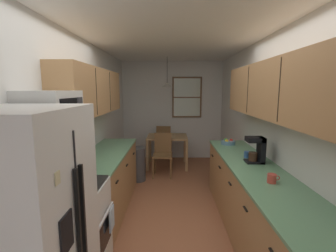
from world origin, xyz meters
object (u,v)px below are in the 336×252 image
object	(u,v)px
table_serving_bowl	(163,135)
coffee_maker	(257,149)
refrigerator	(27,241)
microwave_over_range	(51,111)
fruit_bowl	(228,142)
dining_chair_near	(163,152)
dining_chair_far	(164,141)
mug_by_coffeemaker	(247,154)
stove_range	(72,230)
trash_bin	(138,164)
dining_table	(167,141)
storage_canister	(85,164)
mug_spare	(272,178)

from	to	relation	value
table_serving_bowl	coffee_maker	bearing A→B (deg)	-63.64
refrigerator	microwave_over_range	bearing A→B (deg)	101.62
refrigerator	fruit_bowl	xyz separation A→B (m)	(1.91, 2.61, 0.08)
refrigerator	dining_chair_near	size ratio (longest dim) A/B	1.91
dining_chair_far	mug_by_coffeemaker	size ratio (longest dim) A/B	7.97
coffee_maker	table_serving_bowl	distance (m)	2.91
mug_by_coffeemaker	table_serving_bowl	bearing A→B (deg)	117.48
stove_range	trash_bin	world-z (taller)	stove_range
trash_bin	fruit_bowl	xyz separation A→B (m)	(1.65, -0.62, 0.60)
dining_table	dining_chair_far	world-z (taller)	dining_chair_far
refrigerator	dining_chair_near	distance (m)	3.65
storage_canister	mug_spare	size ratio (longest dim) A/B	1.54
coffee_maker	mug_by_coffeemaker	size ratio (longest dim) A/B	2.94
coffee_maker	table_serving_bowl	world-z (taller)	coffee_maker
microwave_over_range	dining_chair_near	world-z (taller)	microwave_over_range
mug_spare	fruit_bowl	xyz separation A→B (m)	(-0.04, 1.71, -0.01)
dining_chair_near	fruit_bowl	size ratio (longest dim) A/B	3.80
trash_bin	microwave_over_range	bearing A→B (deg)	-99.31
mug_by_coffeemaker	mug_spare	size ratio (longest dim) A/B	0.90
microwave_over_range	trash_bin	world-z (taller)	microwave_over_range
coffee_maker	microwave_over_range	bearing A→B (deg)	-159.18
trash_bin	table_serving_bowl	world-z (taller)	table_serving_bowl
trash_bin	mug_spare	world-z (taller)	mug_spare
fruit_bowl	storage_canister	bearing A→B (deg)	-144.13
microwave_over_range	dining_chair_far	size ratio (longest dim) A/B	0.64
dining_table	mug_spare	xyz separation A→B (m)	(1.11, -3.23, 0.33)
coffee_maker	dining_chair_near	bearing A→B (deg)	122.88
dining_chair_far	mug_spare	distance (m)	4.03
table_serving_bowl	stove_range	bearing A→B (deg)	-102.94
dining_chair_near	trash_bin	bearing A→B (deg)	-147.29
refrigerator	dining_chair_far	xyz separation A→B (m)	(0.75, 4.72, -0.36)
trash_bin	coffee_maker	distance (m)	2.54
trash_bin	storage_canister	distance (m)	2.16
coffee_maker	refrigerator	bearing A→B (deg)	-142.24
mug_by_coffeemaker	fruit_bowl	world-z (taller)	fruit_bowl
mug_by_coffeemaker	fruit_bowl	distance (m)	0.81
refrigerator	mug_by_coffeemaker	xyz separation A→B (m)	(1.98, 1.80, 0.08)
dining_chair_far	fruit_bowl	size ratio (longest dim) A/B	3.80
refrigerator	dining_chair_near	world-z (taller)	refrigerator
microwave_over_range	mug_by_coffeemaker	distance (m)	2.48
dining_chair_far	coffee_maker	xyz separation A→B (m)	(1.29, -3.15, 0.57)
refrigerator	trash_bin	size ratio (longest dim) A/B	2.53
trash_bin	mug_spare	bearing A→B (deg)	-54.05
refrigerator	dining_table	world-z (taller)	refrigerator
storage_canister	fruit_bowl	size ratio (longest dim) A/B	0.82
microwave_over_range	dining_table	xyz separation A→B (m)	(0.99, 3.39, -1.02)
microwave_over_range	dining_table	world-z (taller)	microwave_over_range
microwave_over_range	dining_chair_far	bearing A→B (deg)	77.28
fruit_bowl	table_serving_bowl	xyz separation A→B (m)	(-1.16, 1.56, -0.17)
refrigerator	storage_canister	distance (m)	1.20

